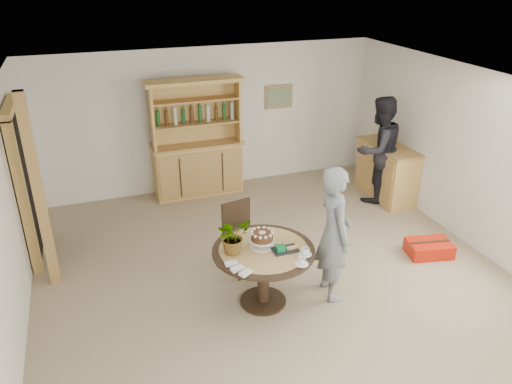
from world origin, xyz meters
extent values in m
plane|color=tan|center=(0.00, 0.00, 0.00)|extent=(7.00, 7.00, 0.00)
cube|color=white|center=(0.00, 3.50, 1.25)|extent=(6.00, 0.04, 2.50)
cube|color=white|center=(-3.00, 0.00, 1.25)|extent=(0.04, 7.00, 2.50)
cube|color=white|center=(3.00, 0.00, 1.25)|extent=(0.04, 7.00, 2.50)
cube|color=white|center=(0.00, 0.00, 2.50)|extent=(6.00, 7.00, 0.04)
cube|color=#AB8448|center=(1.30, 3.47, 1.55)|extent=(0.52, 0.03, 0.42)
cube|color=#59724C|center=(1.30, 3.45, 1.55)|extent=(0.44, 0.02, 0.34)
cube|color=black|center=(-2.94, 2.00, 1.05)|extent=(0.10, 0.90, 2.10)
cube|color=#DDB25D|center=(-2.92, 1.50, 1.05)|extent=(0.12, 0.10, 2.10)
cube|color=#DDB25D|center=(-2.92, 2.50, 1.05)|extent=(0.12, 0.10, 2.10)
cube|color=#DDB25D|center=(-2.92, 2.00, 2.13)|extent=(0.12, 1.10, 0.10)
cube|color=#AB8448|center=(-2.70, 1.20, 1.25)|extent=(0.12, 0.12, 2.50)
cube|color=#DDB25D|center=(-0.30, 3.24, 0.45)|extent=(1.50, 0.50, 0.90)
cube|color=#AB8448|center=(-0.30, 3.24, 0.92)|extent=(1.56, 0.54, 0.04)
cube|color=#DDB25D|center=(-0.30, 3.34, 1.47)|extent=(1.50, 0.04, 1.06)
cube|color=#DDB25D|center=(-1.03, 3.19, 1.47)|extent=(0.04, 0.34, 1.06)
cube|color=#DDB25D|center=(0.43, 3.19, 1.47)|extent=(0.04, 0.34, 1.06)
cube|color=#AB8448|center=(-0.30, 3.19, 1.30)|extent=(1.44, 0.32, 0.03)
cube|color=#AB8448|center=(-0.30, 3.19, 1.70)|extent=(1.44, 0.32, 0.03)
cube|color=#DDB25D|center=(-0.30, 3.19, 2.01)|extent=(1.62, 0.40, 0.06)
cylinder|color=#194C1E|center=(-0.86, 3.19, 1.46)|extent=(0.07, 0.07, 0.28)
cylinder|color=#4C2D14|center=(-0.70, 3.19, 1.46)|extent=(0.07, 0.07, 0.28)
cylinder|color=#B2BFB2|center=(-0.54, 3.19, 1.46)|extent=(0.07, 0.07, 0.28)
cylinder|color=#194C1E|center=(-0.38, 3.19, 1.46)|extent=(0.07, 0.07, 0.28)
cylinder|color=#4C2D14|center=(-0.22, 3.19, 1.46)|extent=(0.07, 0.07, 0.28)
cylinder|color=#B2BFB2|center=(-0.06, 3.19, 1.46)|extent=(0.07, 0.07, 0.28)
cylinder|color=#194C1E|center=(0.10, 3.19, 1.46)|extent=(0.07, 0.07, 0.28)
cylinder|color=#4C2D14|center=(0.26, 3.19, 1.46)|extent=(0.07, 0.07, 0.28)
cube|color=#DDB25D|center=(2.74, 2.00, 0.45)|extent=(0.50, 1.20, 0.90)
cube|color=#AB8448|center=(2.74, 2.00, 0.92)|extent=(0.54, 1.26, 0.04)
cylinder|color=black|center=(-0.31, -0.11, 0.73)|extent=(1.20, 1.20, 0.04)
cylinder|color=black|center=(-0.31, -0.11, 0.36)|extent=(0.14, 0.14, 0.70)
cylinder|color=black|center=(-0.31, -0.11, 0.01)|extent=(0.56, 0.56, 0.03)
cylinder|color=tan|center=(-0.31, -0.11, 0.76)|extent=(1.04, 1.04, 0.01)
cube|color=black|center=(-0.31, 0.64, 0.45)|extent=(0.50, 0.50, 0.04)
cube|color=black|center=(-0.35, 0.83, 0.70)|extent=(0.42, 0.12, 0.46)
cube|color=black|center=(-0.35, 0.83, 0.92)|extent=(0.42, 0.13, 0.05)
cube|color=black|center=(-0.45, 0.43, 0.22)|extent=(0.04, 0.04, 0.44)
cube|color=black|center=(-0.10, 0.51, 0.22)|extent=(0.04, 0.03, 0.44)
cube|color=black|center=(-0.53, 0.78, 0.22)|extent=(0.03, 0.03, 0.44)
cube|color=black|center=(-0.18, 0.86, 0.22)|extent=(0.04, 0.03, 0.44)
cylinder|color=white|center=(-0.31, -0.06, 0.77)|extent=(0.28, 0.28, 0.01)
cylinder|color=white|center=(-0.31, -0.06, 0.81)|extent=(0.05, 0.05, 0.08)
cylinder|color=white|center=(-0.31, -0.06, 0.85)|extent=(0.30, 0.30, 0.01)
cylinder|color=#4D2D16|center=(-0.31, -0.06, 0.90)|extent=(0.26, 0.26, 0.09)
cylinder|color=white|center=(-0.31, -0.06, 0.95)|extent=(0.08, 0.08, 0.01)
sphere|color=white|center=(-0.19, -0.06, 0.95)|extent=(0.04, 0.04, 0.04)
sphere|color=white|center=(-0.21, 0.00, 0.95)|extent=(0.04, 0.04, 0.04)
sphere|color=white|center=(-0.25, 0.05, 0.95)|extent=(0.04, 0.04, 0.04)
sphere|color=white|center=(-0.31, 0.06, 0.95)|extent=(0.04, 0.04, 0.04)
sphere|color=white|center=(-0.37, 0.05, 0.95)|extent=(0.04, 0.04, 0.04)
sphere|color=white|center=(-0.42, 0.00, 0.95)|extent=(0.04, 0.04, 0.04)
sphere|color=white|center=(-0.43, -0.06, 0.95)|extent=(0.04, 0.04, 0.04)
sphere|color=white|center=(-0.42, -0.12, 0.95)|extent=(0.04, 0.04, 0.04)
sphere|color=white|center=(-0.37, -0.16, 0.95)|extent=(0.04, 0.04, 0.04)
sphere|color=white|center=(-0.31, -0.18, 0.95)|extent=(0.04, 0.04, 0.04)
sphere|color=white|center=(-0.25, -0.16, 0.95)|extent=(0.04, 0.04, 0.04)
sphere|color=white|center=(-0.21, -0.12, 0.95)|extent=(0.04, 0.04, 0.04)
imported|color=#3F7233|center=(-0.66, -0.06, 0.97)|extent=(0.47, 0.44, 0.42)
cube|color=black|center=(-0.09, -0.23, 0.77)|extent=(0.30, 0.20, 0.01)
cube|color=#0C703A|center=(-0.15, -0.23, 0.80)|extent=(0.10, 0.10, 0.06)
cube|color=#0C703A|center=(-0.15, -0.23, 0.83)|extent=(0.11, 0.02, 0.01)
cylinder|color=white|center=(0.09, -0.39, 0.76)|extent=(0.15, 0.15, 0.01)
imported|color=white|center=(0.09, -0.39, 0.81)|extent=(0.10, 0.10, 0.08)
cylinder|color=white|center=(-0.03, -0.56, 0.76)|extent=(0.15, 0.15, 0.01)
imported|color=white|center=(-0.03, -0.56, 0.81)|extent=(0.08, 0.08, 0.07)
cube|color=white|center=(-0.76, -0.31, 0.78)|extent=(0.14, 0.08, 0.03)
cube|color=white|center=(-0.73, -0.43, 0.78)|extent=(0.16, 0.11, 0.03)
cube|color=white|center=(-0.67, -0.53, 0.78)|extent=(0.16, 0.14, 0.03)
imported|color=slate|center=(0.54, -0.21, 0.85)|extent=(0.47, 0.66, 1.70)
imported|color=black|center=(2.50, 1.96, 0.91)|extent=(1.01, 0.86, 1.82)
cube|color=red|center=(2.27, 0.13, 0.10)|extent=(0.67, 0.51, 0.20)
cube|color=black|center=(2.27, 0.13, 0.20)|extent=(0.56, 0.15, 0.01)
camera|label=1|loc=(-2.05, -4.74, 3.80)|focal=35.00mm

